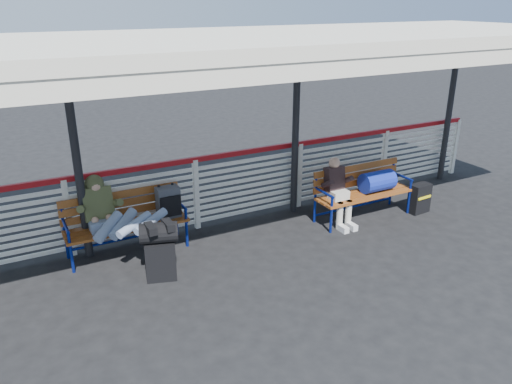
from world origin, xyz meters
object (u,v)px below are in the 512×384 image
bench_right (370,184)px  suitcase_side (419,198)px  traveler_man (120,219)px  bench_left (140,212)px  companion_person (338,191)px  luggage_stack (160,249)px

bench_right → suitcase_side: bearing=-18.2°
bench_right → suitcase_side: size_ratio=3.38×
traveler_man → suitcase_side: (5.15, -0.62, -0.44)m
bench_left → traveler_man: size_ratio=1.14×
bench_right → companion_person: size_ratio=1.57×
bench_left → companion_person: bearing=-12.1°
bench_right → traveler_man: traveler_man is taller
companion_person → suitcase_side: 1.66m
bench_left → suitcase_side: (4.78, -0.98, -0.34)m
luggage_stack → suitcase_side: (4.80, 0.03, -0.19)m
bench_left → bench_right: bearing=-9.9°
bench_left → bench_right: (3.86, -0.67, -0.00)m
traveler_man → companion_person: 3.57m
bench_left → suitcase_side: size_ratio=3.38×
companion_person → suitcase_side: (1.60, -0.30, -0.33)m
bench_right → companion_person: (-0.68, -0.00, -0.00)m
luggage_stack → suitcase_side: luggage_stack is taller
luggage_stack → traveler_man: bearing=135.4°
bench_right → traveler_man: bearing=175.7°
bench_right → suitcase_side: 1.02m
bench_left → companion_person: 3.25m
luggage_stack → bench_left: bearing=106.1°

